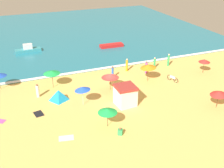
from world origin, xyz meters
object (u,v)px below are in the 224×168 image
at_px(small_boat_1, 112,45).
at_px(beachgoer_0, 146,68).
at_px(beach_umbrella_7, 204,61).
at_px(parked_bicycle, 172,78).
at_px(beachgoer_6, 120,132).
at_px(lifeguard_cabana, 125,95).
at_px(beach_umbrella_1, 52,72).
at_px(beachgoer_3, 168,60).
at_px(beach_umbrella_5, 82,89).
at_px(beachgoer_2, 127,65).
at_px(beachgoer_4, 38,91).
at_px(beachgoer_1, 113,72).
at_px(beach_umbrella_0, 110,76).
at_px(beach_umbrella_2, 107,111).
at_px(beachgoer_5, 155,63).
at_px(beach_umbrella_6, 148,66).
at_px(beach_tent, 59,95).
at_px(small_boat_0, 28,49).
at_px(beach_umbrella_4, 219,93).

bearing_deg(small_boat_1, beachgoer_0, -88.13).
distance_m(beach_umbrella_7, parked_bicycle, 5.79).
bearing_deg(beachgoer_6, lifeguard_cabana, 61.13).
bearing_deg(beach_umbrella_1, beachgoer_3, 2.77).
relative_size(beach_umbrella_5, beach_umbrella_7, 1.12).
distance_m(beachgoer_2, beachgoer_6, 15.29).
bearing_deg(beachgoer_4, beachgoer_6, -59.25).
xyz_separation_m(beachgoer_0, beachgoer_1, (-5.04, 0.34, -0.02)).
relative_size(beach_umbrella_0, beach_umbrella_1, 1.29).
bearing_deg(beach_umbrella_1, beach_umbrella_2, -71.86).
bearing_deg(beach_umbrella_5, beachgoer_5, 26.62).
bearing_deg(beach_umbrella_6, beachgoer_3, 32.64).
bearing_deg(beach_tent, beachgoer_3, 14.00).
relative_size(beachgoer_0, beachgoer_5, 1.05).
distance_m(beach_umbrella_5, beach_tent, 3.45).
bearing_deg(beach_umbrella_0, beach_umbrella_5, -150.38).
bearing_deg(small_boat_0, beachgoer_4, -92.20).
distance_m(parked_bicycle, beachgoer_3, 5.43).
bearing_deg(beach_tent, beach_umbrella_7, 0.66).
distance_m(lifeguard_cabana, parked_bicycle, 9.15).
bearing_deg(beach_umbrella_6, beach_umbrella_2, -137.87).
distance_m(beach_umbrella_6, small_boat_1, 14.88).
distance_m(beachgoer_0, beachgoer_6, 15.07).
bearing_deg(beachgoer_3, beach_tent, -166.00).
bearing_deg(beachgoer_5, small_boat_1, 102.00).
bearing_deg(small_boat_0, beach_umbrella_4, -56.67).
bearing_deg(beachgoer_5, beach_umbrella_0, -154.92).
height_order(lifeguard_cabana, beachgoer_2, lifeguard_cabana).
xyz_separation_m(beach_umbrella_5, beach_umbrella_7, (18.50, 2.35, -0.24)).
distance_m(parked_bicycle, beachgoer_6, 13.94).
relative_size(beach_umbrella_2, beachgoer_6, 3.18).
bearing_deg(beachgoer_6, beach_tent, 114.93).
height_order(beach_umbrella_5, beachgoer_4, beach_umbrella_5).
distance_m(beach_tent, parked_bicycle, 15.28).
relative_size(beach_umbrella_5, beachgoer_0, 1.40).
height_order(parked_bicycle, beachgoer_5, beachgoer_5).
relative_size(beach_umbrella_0, small_boat_1, 0.72).
bearing_deg(small_boat_0, parked_bicycle, -48.58).
relative_size(beachgoer_5, small_boat_0, 0.39).
bearing_deg(beachgoer_6, beach_umbrella_4, 2.94).
xyz_separation_m(beach_umbrella_7, beachgoer_0, (-7.60, 2.96, -1.02)).
xyz_separation_m(beach_umbrella_4, beach_tent, (-16.05, 8.13, -1.15)).
relative_size(beach_tent, beachgoer_1, 1.26).
distance_m(beachgoer_2, small_boat_0, 18.51).
bearing_deg(beachgoer_2, beach_umbrella_7, -25.19).
distance_m(beach_umbrella_2, beach_umbrella_6, 11.82).
xyz_separation_m(beach_umbrella_0, beachgoer_1, (1.60, 3.23, -1.06)).
xyz_separation_m(lifeguard_cabana, small_boat_1, (6.02, 19.48, -0.84)).
relative_size(beach_tent, small_boat_1, 0.50).
distance_m(beach_umbrella_2, beach_umbrella_4, 12.66).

